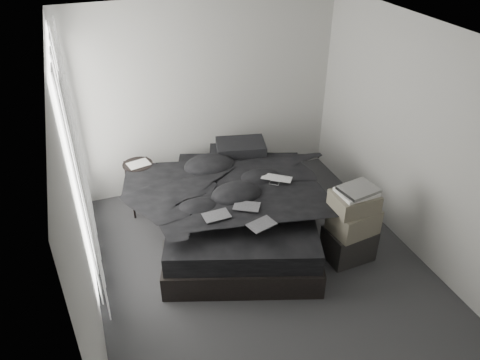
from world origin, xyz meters
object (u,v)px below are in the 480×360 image
object	(u,v)px
bed	(241,224)
laptop	(276,175)
box_lower	(348,243)
side_stand	(141,188)

from	to	relation	value
bed	laptop	world-z (taller)	laptop
laptop	box_lower	bearing A→B (deg)	-13.38
laptop	box_lower	xyz separation A→B (m)	(0.62, -0.74, -0.63)
laptop	side_stand	bearing A→B (deg)	-178.05
bed	side_stand	size ratio (longest dim) A/B	3.21
bed	laptop	size ratio (longest dim) A/B	6.24
side_stand	box_lower	world-z (taller)	side_stand
side_stand	laptop	bearing A→B (deg)	-34.63
side_stand	box_lower	bearing A→B (deg)	-40.01
box_lower	laptop	bearing A→B (deg)	130.03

